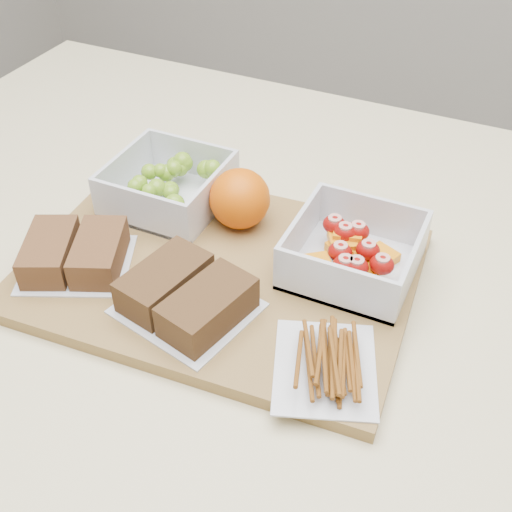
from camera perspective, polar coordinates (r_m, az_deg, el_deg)
The scene contains 8 objects.
counter at distance 1.08m, azimuth -0.46°, elevation -19.14°, with size 1.20×0.90×0.90m, color beige.
cutting_board at distance 0.72m, azimuth -3.25°, elevation -1.42°, with size 0.42×0.30×0.02m, color olive.
grape_container at distance 0.80m, azimuth -7.64°, elevation 6.23°, with size 0.13×0.13×0.06m.
fruit_container at distance 0.70m, azimuth 8.60°, elevation 0.19°, with size 0.13×0.13×0.06m.
orange at distance 0.75m, azimuth -1.45°, elevation 5.12°, with size 0.07×0.07×0.07m, color #E15A05.
sandwich_bag_left at distance 0.73m, azimuth -15.82°, elevation 0.26°, with size 0.15×0.14×0.04m.
sandwich_bag_center at distance 0.65m, azimuth -6.23°, elevation -3.51°, with size 0.15×0.14×0.04m.
pretzel_bag at distance 0.60m, azimuth 6.22°, elevation -9.16°, with size 0.13×0.14×0.03m.
Camera 1 is at (0.24, -0.49, 1.39)m, focal length 45.00 mm.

